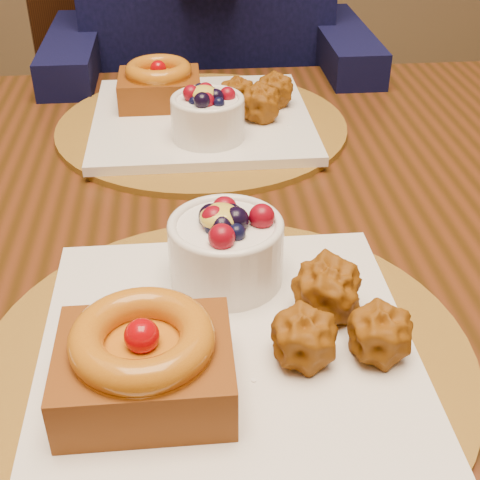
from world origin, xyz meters
The scene contains 4 objects.
dining_table centered at (0.01, 0.11, 0.68)m, with size 1.60×0.90×0.76m.
place_setting_near centered at (0.01, -0.11, 0.78)m, with size 0.38×0.38×0.09m.
place_setting_far centered at (0.01, 0.32, 0.78)m, with size 0.38×0.38×0.09m.
chair_far centered at (-0.05, 0.88, 0.54)m, with size 0.58×0.58×0.98m.
Camera 1 is at (-0.01, -0.49, 1.12)m, focal length 50.00 mm.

